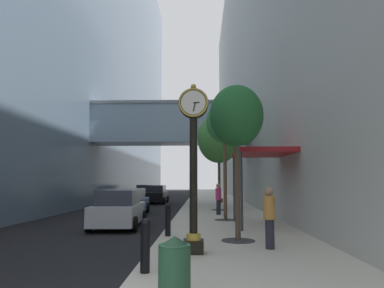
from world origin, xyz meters
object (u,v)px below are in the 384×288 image
Objects in this scene: car_black_near at (156,194)px; car_blue_mid at (130,202)px; street_tree_near at (236,117)px; car_grey_trailing at (145,192)px; street_clock at (193,158)px; car_silver_far at (119,209)px; bollard_nearest at (145,244)px; pedestrian_by_clock at (269,216)px; bollard_third at (168,219)px; street_tree_mid_far at (219,139)px; trash_bin at (174,269)px; pedestrian_walking at (219,198)px; street_tree_mid_near at (225,123)px.

car_black_near is 1.08× the size of car_blue_mid.
car_grey_trailing is (-7.94, 29.58, -3.42)m from street_tree_near.
street_clock is 1.12× the size of car_silver_far.
car_blue_mid is 5.94m from car_silver_far.
bollard_nearest is 4.16m from pedestrian_by_clock.
street_tree_near is at bearing -21.02° from bollard_third.
street_clock is 14.26m from street_tree_mid_far.
bollard_third is 4.33m from street_tree_near.
car_black_near is at bearing 91.93° from car_silver_far.
trash_bin is 14.65m from pedestrian_walking.
street_tree_near is at bearing -39.45° from car_silver_far.
street_tree_mid_near is 25.22m from car_grey_trailing.
car_silver_far is at bearing -134.93° from pedestrian_walking.
trash_bin is 0.25× the size of car_blue_mid.
bollard_nearest is (-0.98, -2.02, -1.98)m from street_clock.
bollard_third is 12.16m from street_tree_mid_far.
bollard_nearest is 0.25× the size of car_black_near.
pedestrian_walking is (-0.21, -3.28, -3.89)m from street_tree_mid_far.
trash_bin is at bearing -81.81° from car_black_near.
street_tree_mid_near is at bearing -85.58° from pedestrian_walking.
street_tree_mid_far is 7.36m from car_blue_mid.
street_clock reaches higher than car_blue_mid.
street_tree_mid_near is at bearing 21.86° from car_silver_far.
car_silver_far reaches higher than car_grey_trailing.
street_tree_mid_near is 12.72m from trash_bin.
pedestrian_walking is at bearing -66.89° from car_black_near.
car_blue_mid is 0.89× the size of car_grey_trailing.
bollard_nearest is 1.08× the size of trash_bin.
bollard_third is at bearing 158.98° from street_tree_near.
trash_bin is at bearing -71.46° from car_silver_far.
car_black_near is at bearing -73.84° from car_grey_trailing.
bollard_third is at bearing 144.96° from pedestrian_by_clock.
car_blue_mid is (-0.16, -11.22, -0.03)m from car_black_near.
car_grey_trailing is at bearing 96.62° from car_blue_mid.
street_tree_mid_far is at bearing 93.34° from pedestrian_by_clock.
street_tree_near is 1.15× the size of car_black_near.
street_clock reaches higher than pedestrian_walking.
car_silver_far is (-3.52, 6.00, -1.90)m from street_clock.
pedestrian_walking is 13.48m from car_black_near.
pedestrian_walking is 0.40× the size of car_black_near.
street_tree_near is at bearing -75.43° from car_black_near.
street_tree_mid_far is 1.40× the size of car_grey_trailing.
trash_bin is at bearing -105.57° from street_tree_near.
trash_bin is at bearing -83.45° from bollard_third.
pedestrian_by_clock is at bearing 61.95° from trash_bin.
street_clock is 7.21m from car_silver_far.
bollard_third is 9.60m from car_blue_mid.
car_black_near is (-5.29, 12.39, -0.28)m from pedestrian_walking.
street_clock is 2.99m from bollard_nearest.
pedestrian_walking is at bearing 45.07° from car_silver_far.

